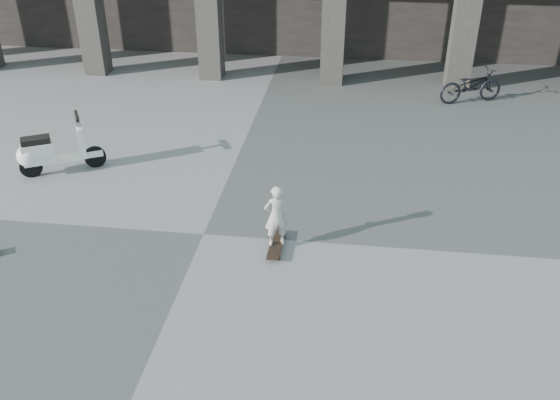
# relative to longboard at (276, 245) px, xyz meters

# --- Properties ---
(ground) EXTENTS (90.00, 90.00, 0.00)m
(ground) POSITION_rel_longboard_xyz_m (-1.32, 0.26, -0.07)
(ground) COLOR #4A4A47
(ground) RESTS_ON ground
(longboard) EXTENTS (0.22, 0.91, 0.09)m
(longboard) POSITION_rel_longboard_xyz_m (0.00, 0.00, 0.00)
(longboard) COLOR black
(longboard) RESTS_ON ground
(child) EXTENTS (0.47, 0.40, 1.09)m
(child) POSITION_rel_longboard_xyz_m (0.00, 0.00, 0.56)
(child) COLOR beige
(child) RESTS_ON longboard
(scooter) EXTENTS (1.58, 1.00, 1.21)m
(scooter) POSITION_rel_longboard_xyz_m (-5.04, 2.12, 0.41)
(scooter) COLOR black
(scooter) RESTS_ON ground
(bicycle) EXTENTS (1.86, 1.19, 0.93)m
(bicycle) POSITION_rel_longboard_xyz_m (4.24, 7.56, 0.39)
(bicycle) COLOR black
(bicycle) RESTS_ON ground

